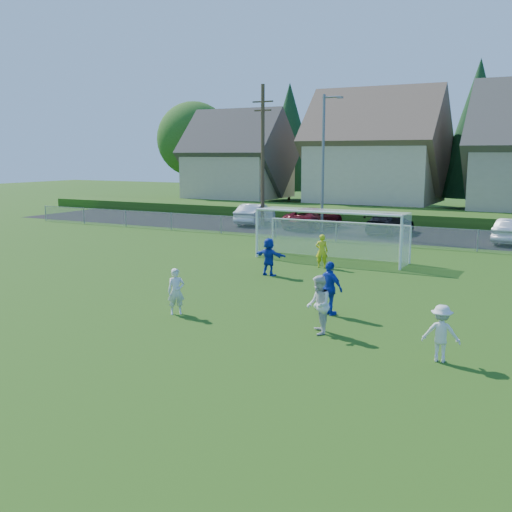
% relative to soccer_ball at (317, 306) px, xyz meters
% --- Properties ---
extents(ground, '(160.00, 160.00, 0.00)m').
position_rel_soccer_ball_xyz_m(ground, '(-2.97, -6.78, -0.11)').
color(ground, '#193D0C').
rests_on(ground, ground).
extents(asphalt_lot, '(60.00, 60.00, 0.00)m').
position_rel_soccer_ball_xyz_m(asphalt_lot, '(-2.97, 20.72, -0.10)').
color(asphalt_lot, black).
rests_on(asphalt_lot, ground).
extents(grass_embankment, '(70.00, 6.00, 0.80)m').
position_rel_soccer_ball_xyz_m(grass_embankment, '(-2.97, 28.22, 0.29)').
color(grass_embankment, '#1E420F').
rests_on(grass_embankment, ground).
extents(soccer_ball, '(0.22, 0.22, 0.22)m').
position_rel_soccer_ball_xyz_m(soccer_ball, '(0.00, 0.00, 0.00)').
color(soccer_ball, white).
rests_on(soccer_ball, ground).
extents(player_white_a, '(0.65, 0.63, 1.51)m').
position_rel_soccer_ball_xyz_m(player_white_a, '(-3.83, -2.72, 0.65)').
color(player_white_a, silver).
rests_on(player_white_a, ground).
extents(player_white_b, '(0.96, 1.04, 1.72)m').
position_rel_soccer_ball_xyz_m(player_white_b, '(1.07, -2.57, 0.75)').
color(player_white_b, silver).
rests_on(player_white_b, ground).
extents(player_white_c, '(1.00, 0.64, 1.46)m').
position_rel_soccer_ball_xyz_m(player_white_c, '(4.68, -3.34, 0.62)').
color(player_white_c, silver).
rests_on(player_white_c, ground).
extents(player_blue_a, '(1.11, 0.77, 1.75)m').
position_rel_soccer_ball_xyz_m(player_blue_a, '(0.61, -0.46, 0.77)').
color(player_blue_a, '#122FAD').
rests_on(player_blue_a, ground).
extents(player_blue_b, '(1.56, 0.71, 1.63)m').
position_rel_soccer_ball_xyz_m(player_blue_b, '(-4.00, 4.36, 0.70)').
color(player_blue_b, '#122FAD').
rests_on(player_blue_b, ground).
extents(goalkeeper, '(0.65, 0.53, 1.54)m').
position_rel_soccer_ball_xyz_m(goalkeeper, '(-2.66, 7.10, 0.66)').
color(goalkeeper, '#CCCC18').
rests_on(goalkeeper, ground).
extents(car_b, '(2.14, 4.78, 1.52)m').
position_rel_soccer_ball_xyz_m(car_b, '(-13.46, 20.92, 0.65)').
color(car_b, white).
rests_on(car_b, ground).
extents(car_c, '(3.04, 5.56, 1.48)m').
position_rel_soccer_ball_xyz_m(car_c, '(-8.62, 20.57, 0.63)').
color(car_c, '#590A12').
rests_on(car_c, ground).
extents(car_d, '(2.49, 4.93, 1.37)m').
position_rel_soccer_ball_xyz_m(car_d, '(-3.13, 20.31, 0.58)').
color(car_d, black).
rests_on(car_d, ground).
extents(soccer_goal, '(7.42, 1.90, 2.50)m').
position_rel_soccer_ball_xyz_m(soccer_goal, '(-2.97, 9.27, 1.52)').
color(soccer_goal, white).
rests_on(soccer_goal, ground).
extents(chainlink_fence, '(52.06, 0.06, 1.20)m').
position_rel_soccer_ball_xyz_m(chainlink_fence, '(-2.97, 15.22, 0.52)').
color(chainlink_fence, gray).
rests_on(chainlink_fence, ground).
extents(streetlight, '(1.38, 0.18, 9.00)m').
position_rel_soccer_ball_xyz_m(streetlight, '(-7.41, 19.22, 4.73)').
color(streetlight, slate).
rests_on(streetlight, ground).
extents(utility_pole, '(1.60, 0.26, 10.00)m').
position_rel_soccer_ball_xyz_m(utility_pole, '(-12.47, 20.22, 5.04)').
color(utility_pole, '#473321').
rests_on(utility_pole, ground).
extents(houses_row, '(53.90, 11.45, 13.27)m').
position_rel_soccer_ball_xyz_m(houses_row, '(-0.99, 35.68, 7.22)').
color(houses_row, tan).
rests_on(houses_row, ground).
extents(tree_row, '(65.98, 12.36, 13.80)m').
position_rel_soccer_ball_xyz_m(tree_row, '(-1.92, 41.95, 6.80)').
color(tree_row, '#382616').
rests_on(tree_row, ground).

